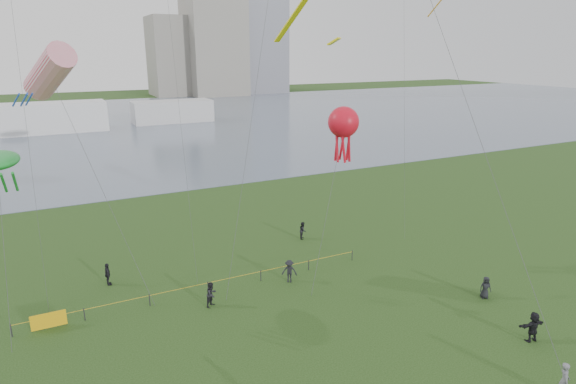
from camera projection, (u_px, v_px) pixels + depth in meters
name	position (u px, v px, depth m)	size (l,w,h in m)	color
lake	(109.00, 125.00, 108.47)	(400.00, 120.00, 0.08)	slate
building_mid	(214.00, 42.00, 176.02)	(20.00, 20.00, 38.00)	gray
building_low	(173.00, 56.00, 176.55)	(16.00, 18.00, 28.00)	slate
pavilion_left	(49.00, 118.00, 98.18)	(22.00, 8.00, 6.00)	silver
pavilion_right	(172.00, 111.00, 112.09)	(18.00, 7.00, 5.00)	silver
fence	(116.00, 306.00, 30.75)	(24.07, 0.07, 1.05)	black
kite_flyer	(564.00, 381.00, 23.14)	(0.70, 0.46, 1.93)	slate
spectator_a	(212.00, 294.00, 31.56)	(0.83, 0.65, 1.70)	black
spectator_b	(289.00, 271.00, 34.85)	(1.11, 0.64, 1.72)	black
spectator_c	(108.00, 274.00, 34.42)	(0.97, 0.41, 1.66)	black
spectator_d	(485.00, 287.00, 32.62)	(0.76, 0.50, 1.56)	black
spectator_e	(533.00, 327.00, 27.73)	(1.71, 0.54, 1.84)	black
spectator_g	(303.00, 230.00, 42.93)	(0.76, 0.59, 1.57)	black
kite_windsock	(50.00, 72.00, 31.28)	(6.71, 9.08, 16.83)	#3F3F42
kite_octopus	(343.00, 123.00, 34.73)	(5.53, 4.51, 12.39)	#3F3F42
kite_delta	(437.00, 12.00, 28.18)	(1.81, 14.17, 20.39)	#3F3F42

